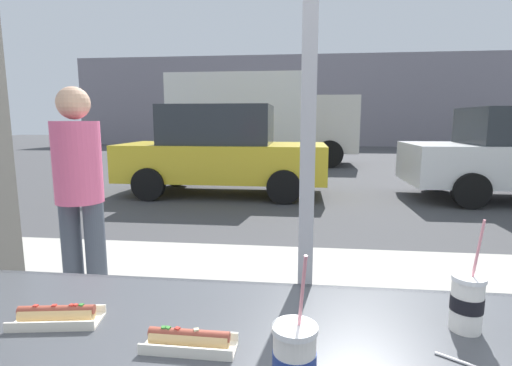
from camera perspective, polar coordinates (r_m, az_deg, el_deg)
The scene contains 11 objects.
ground_plane at distance 9.38m, azimuth 6.56°, elevation -0.42°, with size 60.00×60.00×0.00m, color #424244.
sidewalk_strip at distance 3.21m, azimuth 6.52°, elevation -18.32°, with size 16.00×2.80×0.14m, color #B2ADA3.
window_wall at distance 1.36m, azimuth 7.88°, elevation 21.83°, with size 3.10×0.20×2.90m.
building_facade_far at distance 24.54m, azimuth 6.70°, elevation 11.72°, with size 28.00×1.20×5.37m, color gray.
soda_cup_left at distance 1.23m, azimuth 28.34°, elevation -15.00°, with size 0.09×0.09×0.31m.
soda_cup_right at distance 0.87m, azimuth 5.60°, elevation -24.28°, with size 0.09×0.09×0.31m.
hotdog_tray_near at distance 1.28m, azimuth -26.96°, elevation -16.76°, with size 0.25×0.13×0.05m.
hotdog_tray_far at distance 1.05m, azimuth -9.70°, elevation -21.57°, with size 0.23×0.09×0.05m.
parked_car_yellow at distance 8.23m, azimuth -5.00°, elevation 4.74°, with size 4.22×1.93×1.85m.
box_truck at distance 14.09m, azimuth 0.30°, elevation 9.63°, with size 6.45×2.44×3.11m.
pedestrian at distance 2.99m, azimuth -24.30°, elevation -0.79°, with size 0.32×0.32×1.63m.
Camera 1 is at (-0.02, -1.25, 1.54)m, focal length 27.49 mm.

